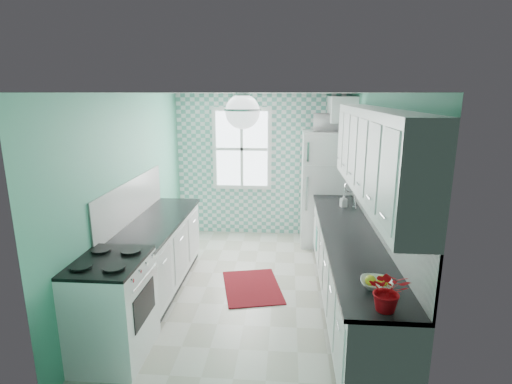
# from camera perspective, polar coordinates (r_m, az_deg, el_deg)

# --- Properties ---
(floor) EXTENTS (3.00, 4.40, 0.02)m
(floor) POSITION_cam_1_polar(r_m,az_deg,el_deg) (5.40, -0.76, -13.73)
(floor) COLOR beige
(floor) RESTS_ON ground
(ceiling) EXTENTS (3.00, 4.40, 0.02)m
(ceiling) POSITION_cam_1_polar(r_m,az_deg,el_deg) (4.79, -0.86, 14.07)
(ceiling) COLOR white
(ceiling) RESTS_ON wall_back
(wall_back) EXTENTS (3.00, 0.02, 2.50)m
(wall_back) POSITION_cam_1_polar(r_m,az_deg,el_deg) (7.10, 0.85, 3.79)
(wall_back) COLOR #52AA8B
(wall_back) RESTS_ON floor
(wall_front) EXTENTS (3.00, 0.02, 2.50)m
(wall_front) POSITION_cam_1_polar(r_m,az_deg,el_deg) (2.88, -4.97, -11.77)
(wall_front) COLOR #52AA8B
(wall_front) RESTS_ON floor
(wall_left) EXTENTS (0.02, 4.40, 2.50)m
(wall_left) POSITION_cam_1_polar(r_m,az_deg,el_deg) (5.30, -17.28, -0.33)
(wall_left) COLOR #52AA8B
(wall_left) RESTS_ON floor
(wall_right) EXTENTS (0.02, 4.40, 2.50)m
(wall_right) POSITION_cam_1_polar(r_m,az_deg,el_deg) (5.04, 16.55, -0.99)
(wall_right) COLOR #52AA8B
(wall_right) RESTS_ON floor
(accent_wall) EXTENTS (3.00, 0.01, 2.50)m
(accent_wall) POSITION_cam_1_polar(r_m,az_deg,el_deg) (7.08, 0.84, 3.76)
(accent_wall) COLOR #60AB9B
(accent_wall) RESTS_ON wall_back
(window) EXTENTS (1.04, 0.05, 1.44)m
(window) POSITION_cam_1_polar(r_m,az_deg,el_deg) (7.04, -2.03, 6.16)
(window) COLOR white
(window) RESTS_ON wall_back
(backsplash_right) EXTENTS (0.02, 3.60, 0.51)m
(backsplash_right) POSITION_cam_1_polar(r_m,az_deg,el_deg) (4.67, 17.22, -2.90)
(backsplash_right) COLOR white
(backsplash_right) RESTS_ON wall_right
(backsplash_left) EXTENTS (0.02, 2.15, 0.51)m
(backsplash_left) POSITION_cam_1_polar(r_m,az_deg,el_deg) (5.24, -17.31, -1.12)
(backsplash_left) COLOR white
(backsplash_left) RESTS_ON wall_left
(upper_cabinets_right) EXTENTS (0.33, 3.20, 0.90)m
(upper_cabinets_right) POSITION_cam_1_polar(r_m,az_deg,el_deg) (4.30, 16.46, 5.38)
(upper_cabinets_right) COLOR white
(upper_cabinets_right) RESTS_ON wall_right
(upper_cabinet_fridge) EXTENTS (0.40, 0.74, 0.40)m
(upper_cabinet_fridge) POSITION_cam_1_polar(r_m,az_deg,el_deg) (6.66, 12.13, 11.48)
(upper_cabinet_fridge) COLOR white
(upper_cabinet_fridge) RESTS_ON wall_right
(ceiling_light) EXTENTS (0.34, 0.34, 0.35)m
(ceiling_light) POSITION_cam_1_polar(r_m,az_deg,el_deg) (4.00, -1.94, 11.43)
(ceiling_light) COLOR silver
(ceiling_light) RESTS_ON ceiling
(base_cabinets_right) EXTENTS (0.60, 3.60, 0.90)m
(base_cabinets_right) POSITION_cam_1_polar(r_m,az_deg,el_deg) (4.88, 13.23, -11.27)
(base_cabinets_right) COLOR white
(base_cabinets_right) RESTS_ON floor
(countertop_right) EXTENTS (0.63, 3.60, 0.04)m
(countertop_right) POSITION_cam_1_polar(r_m,az_deg,el_deg) (4.70, 13.36, -6.07)
(countertop_right) COLOR black
(countertop_right) RESTS_ON base_cabinets_right
(base_cabinets_left) EXTENTS (0.60, 2.15, 0.90)m
(base_cabinets_left) POSITION_cam_1_polar(r_m,az_deg,el_deg) (5.38, -13.85, -8.89)
(base_cabinets_left) COLOR white
(base_cabinets_left) RESTS_ON floor
(countertop_left) EXTENTS (0.63, 2.15, 0.04)m
(countertop_left) POSITION_cam_1_polar(r_m,az_deg,el_deg) (5.21, -13.99, -4.12)
(countertop_left) COLOR black
(countertop_left) RESTS_ON base_cabinets_left
(fridge) EXTENTS (0.83, 0.82, 1.90)m
(fridge) POSITION_cam_1_polar(r_m,az_deg,el_deg) (6.80, 10.00, 0.55)
(fridge) COLOR white
(fridge) RESTS_ON floor
(stove) EXTENTS (0.65, 0.81, 0.98)m
(stove) POSITION_cam_1_polar(r_m,az_deg,el_deg) (4.20, -19.89, -15.17)
(stove) COLOR white
(stove) RESTS_ON floor
(sink) EXTENTS (0.49, 0.41, 0.53)m
(sink) POSITION_cam_1_polar(r_m,az_deg,el_deg) (5.62, 12.10, -2.58)
(sink) COLOR silver
(sink) RESTS_ON countertop_right
(rug) EXTENTS (0.92, 1.14, 0.02)m
(rug) POSITION_cam_1_polar(r_m,az_deg,el_deg) (5.42, -0.56, -13.43)
(rug) COLOR maroon
(rug) RESTS_ON floor
(dish_towel) EXTENTS (0.04, 0.21, 0.31)m
(dish_towel) POSITION_cam_1_polar(r_m,az_deg,el_deg) (5.80, 8.65, -6.59)
(dish_towel) COLOR #73BFA7
(dish_towel) RESTS_ON base_cabinets_right
(fruit_bowl) EXTENTS (0.29, 0.29, 0.07)m
(fruit_bowl) POSITION_cam_1_polar(r_m,az_deg,el_deg) (3.51, 16.84, -12.45)
(fruit_bowl) COLOR white
(fruit_bowl) RESTS_ON countertop_right
(potted_plant) EXTENTS (0.33, 0.29, 0.32)m
(potted_plant) POSITION_cam_1_polar(r_m,az_deg,el_deg) (3.14, 18.39, -13.21)
(potted_plant) COLOR #C3032B
(potted_plant) RESTS_ON countertop_right
(soap_bottle) EXTENTS (0.10, 0.10, 0.18)m
(soap_bottle) POSITION_cam_1_polar(r_m,az_deg,el_deg) (5.75, 12.41, -1.20)
(soap_bottle) COLOR #93B4C8
(soap_bottle) RESTS_ON countertop_right
(microwave) EXTENTS (0.52, 0.36, 0.28)m
(microwave) POSITION_cam_1_polar(r_m,az_deg,el_deg) (6.64, 10.40, 9.76)
(microwave) COLOR white
(microwave) RESTS_ON fridge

